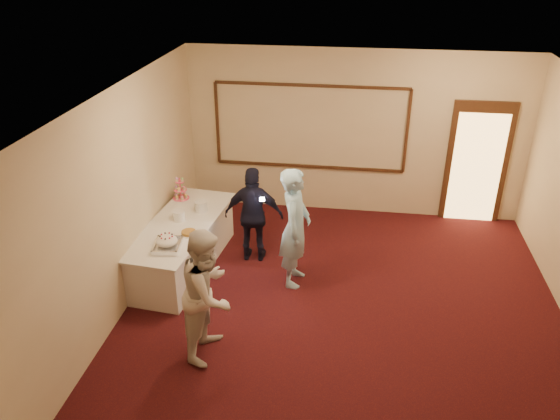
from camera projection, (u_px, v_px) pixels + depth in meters
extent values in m
plane|color=black|center=(341.00, 326.00, 7.28)|extent=(7.00, 7.00, 0.00)
cube|color=beige|center=(355.00, 134.00, 9.69)|extent=(6.00, 0.04, 3.00)
cube|color=beige|center=(113.00, 211.00, 6.99)|extent=(0.04, 7.00, 3.00)
cube|color=white|center=(356.00, 106.00, 5.93)|extent=(6.00, 7.00, 0.04)
cube|color=black|center=(309.00, 166.00, 10.06)|extent=(3.40, 0.04, 0.05)
cube|color=black|center=(311.00, 86.00, 9.39)|extent=(3.40, 0.04, 0.05)
cube|color=black|center=(217.00, 123.00, 9.95)|extent=(0.05, 0.04, 1.50)
cube|color=black|center=(407.00, 132.00, 9.50)|extent=(0.05, 0.04, 1.50)
cube|color=black|center=(477.00, 163.00, 9.56)|extent=(1.05, 0.06, 2.20)
cube|color=#FFBF66|center=(476.00, 169.00, 9.58)|extent=(0.85, 0.02, 2.00)
cube|color=silver|center=(182.00, 246.00, 8.42)|extent=(1.09, 2.41, 0.74)
cube|color=silver|center=(180.00, 224.00, 8.25)|extent=(1.21, 2.55, 0.03)
cube|color=silver|center=(167.00, 246.00, 7.59)|extent=(0.41, 0.50, 0.04)
ellipsoid|color=white|center=(167.00, 241.00, 7.55)|extent=(0.30, 0.30, 0.13)
cube|color=silver|center=(177.00, 240.00, 7.69)|extent=(0.19, 0.29, 0.01)
cylinder|color=#EF5179|center=(180.00, 188.00, 8.94)|extent=(0.02, 0.02, 0.37)
cylinder|color=#EF5179|center=(181.00, 198.00, 9.02)|extent=(0.27, 0.27, 0.01)
cylinder|color=#EF5179|center=(180.00, 190.00, 8.96)|extent=(0.21, 0.21, 0.01)
cylinder|color=#EF5179|center=(180.00, 182.00, 8.89)|extent=(0.15, 0.15, 0.01)
cylinder|color=white|center=(179.00, 216.00, 8.30)|extent=(0.18, 0.18, 0.15)
cylinder|color=white|center=(179.00, 211.00, 8.26)|extent=(0.19, 0.19, 0.01)
cylinder|color=white|center=(201.00, 207.00, 8.57)|extent=(0.19, 0.19, 0.16)
cylinder|color=white|center=(201.00, 202.00, 8.53)|extent=(0.20, 0.20, 0.01)
cylinder|color=white|center=(189.00, 234.00, 7.93)|extent=(0.25, 0.25, 0.01)
cylinder|color=olive|center=(189.00, 232.00, 7.92)|extent=(0.21, 0.21, 0.04)
imported|color=#9FD2F1|center=(295.00, 228.00, 7.83)|extent=(0.48, 0.69, 1.82)
imported|color=silver|center=(208.00, 293.00, 6.50)|extent=(0.74, 0.90, 1.69)
imported|color=black|center=(254.00, 215.00, 8.46)|extent=(0.93, 0.41, 1.56)
cube|color=white|center=(262.00, 199.00, 8.02)|extent=(0.08, 0.06, 0.05)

